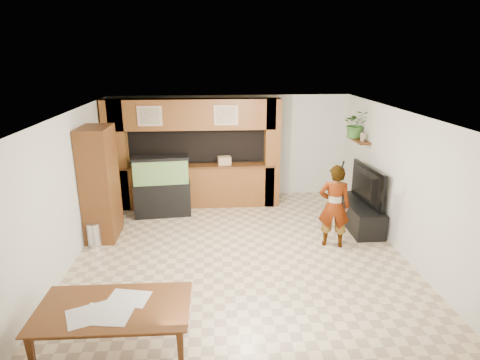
{
  "coord_description": "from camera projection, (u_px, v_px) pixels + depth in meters",
  "views": [
    {
      "loc": [
        -0.47,
        -6.8,
        3.58
      ],
      "look_at": [
        0.05,
        0.6,
        1.23
      ],
      "focal_mm": 30.0,
      "sensor_mm": 36.0,
      "label": 1
    }
  ],
  "objects": [
    {
      "name": "aquarium",
      "position": [
        162.0,
        187.0,
        9.11
      ],
      "size": [
        1.26,
        0.47,
        1.4
      ],
      "rotation": [
        0.0,
        0.0,
        0.09
      ],
      "color": "black",
      "rests_on": "floor"
    },
    {
      "name": "television",
      "position": [
        362.0,
        185.0,
        8.43
      ],
      "size": [
        0.31,
        1.4,
        0.8
      ],
      "primitive_type": "imported",
      "rotation": [
        0.0,
        0.0,
        1.66
      ],
      "color": "black",
      "rests_on": "tv_stand"
    },
    {
      "name": "wall_shelf",
      "position": [
        358.0,
        140.0,
        9.11
      ],
      "size": [
        0.25,
        0.9,
        0.04
      ],
      "primitive_type": "cube",
      "color": "brown",
      "rests_on": "wall_right"
    },
    {
      "name": "tv_stand",
      "position": [
        359.0,
        215.0,
        8.63
      ],
      "size": [
        0.59,
        1.6,
        0.53
      ],
      "primitive_type": "cube",
      "color": "black",
      "rests_on": "floor"
    },
    {
      "name": "counter_box",
      "position": [
        224.0,
        161.0,
        9.55
      ],
      "size": [
        0.33,
        0.24,
        0.2
      ],
      "primitive_type": "cube",
      "rotation": [
        0.0,
        0.0,
        0.14
      ],
      "color": "tan",
      "rests_on": "partition"
    },
    {
      "name": "newspaper_c",
      "position": [
        128.0,
        298.0,
        5.01
      ],
      "size": [
        0.56,
        0.46,
        0.01
      ],
      "primitive_type": "cube",
      "rotation": [
        0.0,
        0.0,
        -0.21
      ],
      "color": "silver",
      "rests_on": "dining_table"
    },
    {
      "name": "newspaper_a",
      "position": [
        93.0,
        314.0,
        4.71
      ],
      "size": [
        0.69,
        0.61,
        0.01
      ],
      "primitive_type": "cube",
      "rotation": [
        0.0,
        0.0,
        0.4
      ],
      "color": "silver",
      "rests_on": "dining_table"
    },
    {
      "name": "wall_left",
      "position": [
        68.0,
        190.0,
        6.98
      ],
      "size": [
        0.0,
        6.5,
        6.5
      ],
      "primitive_type": "plane",
      "rotation": [
        1.57,
        0.0,
        1.57
      ],
      "color": "silver",
      "rests_on": "floor"
    },
    {
      "name": "wall_right",
      "position": [
        402.0,
        183.0,
        7.38
      ],
      "size": [
        0.0,
        6.5,
        6.5
      ],
      "primitive_type": "plane",
      "rotation": [
        1.57,
        0.0,
        -1.57
      ],
      "color": "silver",
      "rests_on": "floor"
    },
    {
      "name": "partition",
      "position": [
        193.0,
        152.0,
        9.62
      ],
      "size": [
        4.2,
        0.99,
        2.6
      ],
      "color": "brown",
      "rests_on": "floor"
    },
    {
      "name": "newspaper_b",
      "position": [
        106.0,
        314.0,
        4.7
      ],
      "size": [
        0.63,
        0.5,
        0.01
      ],
      "primitive_type": "cube",
      "rotation": [
        0.0,
        0.0,
        -0.14
      ],
      "color": "silver",
      "rests_on": "dining_table"
    },
    {
      "name": "trash_can",
      "position": [
        94.0,
        235.0,
        7.72
      ],
      "size": [
        0.26,
        0.26,
        0.49
      ],
      "primitive_type": "cylinder",
      "color": "#B2B2B7",
      "rests_on": "floor"
    },
    {
      "name": "microphone",
      "position": [
        343.0,
        165.0,
        7.19
      ],
      "size": [
        0.04,
        0.1,
        0.16
      ],
      "primitive_type": "cylinder",
      "rotation": [
        0.44,
        0.0,
        0.0
      ],
      "color": "black",
      "rests_on": "person"
    },
    {
      "name": "person",
      "position": [
        334.0,
        206.0,
        7.6
      ],
      "size": [
        0.67,
        0.52,
        1.63
      ],
      "primitive_type": "imported",
      "rotation": [
        0.0,
        0.0,
        2.89
      ],
      "color": "tan",
      "rests_on": "floor"
    },
    {
      "name": "wall_clock",
      "position": [
        83.0,
        144.0,
        7.75
      ],
      "size": [
        0.05,
        0.25,
        0.25
      ],
      "color": "black",
      "rests_on": "wall_left"
    },
    {
      "name": "potted_plant",
      "position": [
        356.0,
        124.0,
        9.16
      ],
      "size": [
        0.61,
        0.54,
        0.64
      ],
      "primitive_type": "imported",
      "rotation": [
        0.0,
        0.0,
        -0.08
      ],
      "color": "#336528",
      "rests_on": "wall_shelf"
    },
    {
      "name": "dining_table",
      "position": [
        115.0,
        331.0,
        4.91
      ],
      "size": [
        1.86,
        1.05,
        0.65
      ],
      "primitive_type": "imported",
      "rotation": [
        0.0,
        0.0,
        -0.01
      ],
      "color": "brown",
      "rests_on": "floor"
    },
    {
      "name": "floor",
      "position": [
        240.0,
        252.0,
        7.57
      ],
      "size": [
        6.5,
        6.5,
        0.0
      ],
      "primitive_type": "plane",
      "color": "beige",
      "rests_on": "ground"
    },
    {
      "name": "photo_frame",
      "position": [
        362.0,
        137.0,
        8.87
      ],
      "size": [
        0.04,
        0.14,
        0.18
      ],
      "primitive_type": "cube",
      "rotation": [
        0.0,
        0.0,
        0.06
      ],
      "color": "tan",
      "rests_on": "wall_shelf"
    },
    {
      "name": "pantry_cabinet",
      "position": [
        100.0,
        184.0,
        7.9
      ],
      "size": [
        0.56,
        0.92,
        2.25
      ],
      "primitive_type": "cube",
      "color": "brown",
      "rests_on": "floor"
    },
    {
      "name": "ceiling",
      "position": [
        239.0,
        114.0,
        6.79
      ],
      "size": [
        6.5,
        6.5,
        0.0
      ],
      "primitive_type": "plane",
      "color": "white",
      "rests_on": "wall_back"
    },
    {
      "name": "wall_back",
      "position": [
        231.0,
        147.0,
        10.27
      ],
      "size": [
        6.0,
        0.0,
        6.0
      ],
      "primitive_type": "plane",
      "rotation": [
        1.57,
        0.0,
        0.0
      ],
      "color": "silver",
      "rests_on": "floor"
    }
  ]
}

